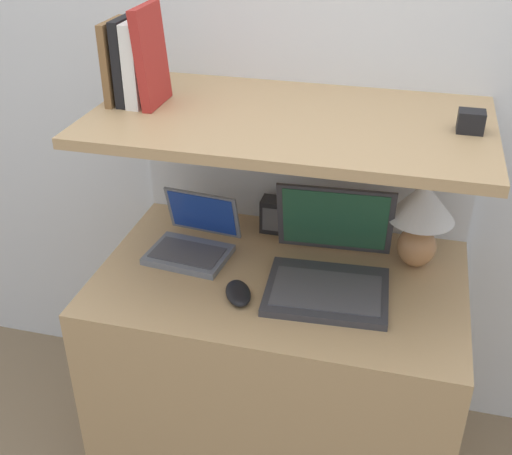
{
  "coord_description": "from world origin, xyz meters",
  "views": [
    {
      "loc": [
        0.31,
        -1.15,
        1.75
      ],
      "look_at": [
        -0.07,
        0.32,
        0.87
      ],
      "focal_mm": 45.0,
      "sensor_mm": 36.0,
      "label": 1
    }
  ],
  "objects_px": {
    "router_box": "(278,215)",
    "book_brown": "(115,62)",
    "book_red": "(151,56)",
    "shelf_gadget": "(471,121)",
    "table_lamp": "(421,213)",
    "laptop_small": "(193,241)",
    "laptop_large": "(329,267)",
    "computer_mouse": "(238,293)",
    "book_black": "(126,61)",
    "book_white": "(139,63)"
  },
  "relations": [
    {
      "from": "router_box",
      "to": "book_brown",
      "type": "xyz_separation_m",
      "value": [
        -0.41,
        -0.17,
        0.5
      ]
    },
    {
      "from": "book_red",
      "to": "shelf_gadget",
      "type": "bearing_deg",
      "value": 0.0
    },
    {
      "from": "table_lamp",
      "to": "laptop_small",
      "type": "height_order",
      "value": "table_lamp"
    },
    {
      "from": "laptop_large",
      "to": "router_box",
      "type": "distance_m",
      "value": 0.32
    },
    {
      "from": "laptop_large",
      "to": "router_box",
      "type": "xyz_separation_m",
      "value": [
        -0.2,
        0.25,
        0.0
      ]
    },
    {
      "from": "laptop_large",
      "to": "laptop_small",
      "type": "relative_size",
      "value": 1.46
    },
    {
      "from": "laptop_large",
      "to": "book_red",
      "type": "xyz_separation_m",
      "value": [
        -0.51,
        0.07,
        0.53
      ]
    },
    {
      "from": "computer_mouse",
      "to": "router_box",
      "type": "relative_size",
      "value": 1.23
    },
    {
      "from": "router_box",
      "to": "book_red",
      "type": "xyz_separation_m",
      "value": [
        -0.31,
        -0.17,
        0.52
      ]
    },
    {
      "from": "laptop_large",
      "to": "shelf_gadget",
      "type": "distance_m",
      "value": 0.53
    },
    {
      "from": "computer_mouse",
      "to": "table_lamp",
      "type": "bearing_deg",
      "value": 32.69
    },
    {
      "from": "book_black",
      "to": "computer_mouse",
      "type": "bearing_deg",
      "value": -29.75
    },
    {
      "from": "laptop_large",
      "to": "shelf_gadget",
      "type": "height_order",
      "value": "shelf_gadget"
    },
    {
      "from": "book_red",
      "to": "book_white",
      "type": "bearing_deg",
      "value": 180.0
    },
    {
      "from": "table_lamp",
      "to": "computer_mouse",
      "type": "bearing_deg",
      "value": -147.31
    },
    {
      "from": "table_lamp",
      "to": "computer_mouse",
      "type": "xyz_separation_m",
      "value": [
        -0.45,
        -0.29,
        -0.15
      ]
    },
    {
      "from": "book_brown",
      "to": "shelf_gadget",
      "type": "distance_m",
      "value": 0.92
    },
    {
      "from": "book_white",
      "to": "shelf_gadget",
      "type": "bearing_deg",
      "value": 0.0
    },
    {
      "from": "laptop_large",
      "to": "router_box",
      "type": "height_order",
      "value": "laptop_large"
    },
    {
      "from": "book_brown",
      "to": "shelf_gadget",
      "type": "bearing_deg",
      "value": 0.0
    },
    {
      "from": "computer_mouse",
      "to": "book_red",
      "type": "height_order",
      "value": "book_red"
    },
    {
      "from": "computer_mouse",
      "to": "laptop_small",
      "type": "bearing_deg",
      "value": 135.39
    },
    {
      "from": "computer_mouse",
      "to": "book_black",
      "type": "height_order",
      "value": "book_black"
    },
    {
      "from": "table_lamp",
      "to": "book_red",
      "type": "bearing_deg",
      "value": -173.4
    },
    {
      "from": "laptop_small",
      "to": "shelf_gadget",
      "type": "relative_size",
      "value": 3.98
    },
    {
      "from": "laptop_small",
      "to": "book_red",
      "type": "distance_m",
      "value": 0.55
    },
    {
      "from": "book_brown",
      "to": "book_black",
      "type": "xyz_separation_m",
      "value": [
        0.03,
        0.0,
        0.0
      ]
    },
    {
      "from": "table_lamp",
      "to": "laptop_small",
      "type": "bearing_deg",
      "value": -171.31
    },
    {
      "from": "router_box",
      "to": "book_black",
      "type": "distance_m",
      "value": 0.66
    },
    {
      "from": "laptop_large",
      "to": "shelf_gadget",
      "type": "relative_size",
      "value": 5.8
    },
    {
      "from": "laptop_small",
      "to": "book_black",
      "type": "bearing_deg",
      "value": 175.4
    },
    {
      "from": "book_brown",
      "to": "book_red",
      "type": "relative_size",
      "value": 0.83
    },
    {
      "from": "computer_mouse",
      "to": "shelf_gadget",
      "type": "relative_size",
      "value": 2.13
    },
    {
      "from": "table_lamp",
      "to": "laptop_small",
      "type": "distance_m",
      "value": 0.66
    },
    {
      "from": "table_lamp",
      "to": "book_black",
      "type": "height_order",
      "value": "book_black"
    },
    {
      "from": "router_box",
      "to": "shelf_gadget",
      "type": "bearing_deg",
      "value": -18.94
    },
    {
      "from": "book_black",
      "to": "shelf_gadget",
      "type": "distance_m",
      "value": 0.89
    },
    {
      "from": "book_black",
      "to": "shelf_gadget",
      "type": "bearing_deg",
      "value": 0.0
    },
    {
      "from": "table_lamp",
      "to": "book_white",
      "type": "relative_size",
      "value": 1.21
    },
    {
      "from": "laptop_small",
      "to": "router_box",
      "type": "relative_size",
      "value": 2.3
    },
    {
      "from": "book_black",
      "to": "book_white",
      "type": "xyz_separation_m",
      "value": [
        0.04,
        0.0,
        -0.0
      ]
    },
    {
      "from": "router_box",
      "to": "book_white",
      "type": "xyz_separation_m",
      "value": [
        -0.34,
        -0.17,
        0.5
      ]
    },
    {
      "from": "book_brown",
      "to": "computer_mouse",
      "type": "bearing_deg",
      "value": -27.66
    },
    {
      "from": "book_brown",
      "to": "book_red",
      "type": "bearing_deg",
      "value": 0.0
    },
    {
      "from": "book_brown",
      "to": "shelf_gadget",
      "type": "xyz_separation_m",
      "value": [
        0.92,
        0.0,
        -0.08
      ]
    },
    {
      "from": "book_black",
      "to": "book_red",
      "type": "height_order",
      "value": "book_red"
    },
    {
      "from": "book_white",
      "to": "computer_mouse",
      "type": "bearing_deg",
      "value": -32.39
    },
    {
      "from": "book_white",
      "to": "book_black",
      "type": "bearing_deg",
      "value": 180.0
    },
    {
      "from": "book_brown",
      "to": "book_white",
      "type": "relative_size",
      "value": 0.98
    },
    {
      "from": "laptop_small",
      "to": "shelf_gadget",
      "type": "distance_m",
      "value": 0.85
    }
  ]
}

